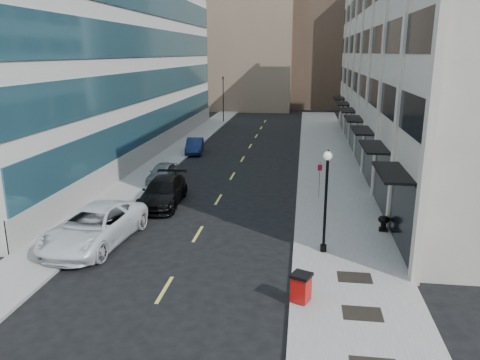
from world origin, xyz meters
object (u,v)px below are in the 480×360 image
(traffic_signal, at_px, (223,79))
(urn_planter, at_px, (384,222))
(car_blue_sedan, at_px, (195,146))
(lamppost, at_px, (326,193))
(sign_post, at_px, (320,175))
(car_silver_sedan, at_px, (163,173))
(car_white_van, at_px, (94,227))
(trash_bin, at_px, (301,287))
(car_black_pickup, at_px, (163,192))

(traffic_signal, distance_m, urn_planter, 41.74)
(traffic_signal, bearing_deg, urn_planter, -68.63)
(car_blue_sedan, height_order, lamppost, lamppost)
(traffic_signal, bearing_deg, lamppost, -74.07)
(urn_planter, bearing_deg, traffic_signal, 111.37)
(sign_post, bearing_deg, lamppost, -102.34)
(car_blue_sedan, relative_size, sign_post, 1.78)
(car_silver_sedan, distance_m, car_blue_sedan, 10.23)
(car_white_van, relative_size, car_blue_sedan, 1.60)
(car_blue_sedan, bearing_deg, urn_planter, -60.10)
(car_silver_sedan, bearing_deg, sign_post, -14.15)
(car_silver_sedan, distance_m, trash_bin, 19.07)
(car_black_pickup, distance_m, sign_post, 9.89)
(car_blue_sedan, relative_size, trash_bin, 3.72)
(car_white_van, xyz_separation_m, trash_bin, (10.12, -4.43, -0.17))
(sign_post, bearing_deg, car_blue_sedan, 117.95)
(lamppost, height_order, sign_post, lamppost)
(lamppost, bearing_deg, car_white_van, -178.39)
(car_blue_sedan, distance_m, sign_post, 17.35)
(traffic_signal, xyz_separation_m, lamppost, (11.90, -41.69, -2.69))
(car_silver_sedan, xyz_separation_m, sign_post, (11.20, -2.98, 0.98))
(sign_post, bearing_deg, urn_planter, -71.18)
(car_black_pickup, bearing_deg, urn_planter, -16.61)
(car_silver_sedan, height_order, lamppost, lamppost)
(car_white_van, bearing_deg, car_black_pickup, 82.50)
(car_white_van, distance_m, lamppost, 11.32)
(urn_planter, bearing_deg, car_blue_sedan, 127.89)
(car_black_pickup, height_order, lamppost, lamppost)
(car_white_van, distance_m, sign_post, 14.14)
(traffic_signal, height_order, urn_planter, traffic_signal)
(traffic_signal, bearing_deg, sign_post, -70.33)
(traffic_signal, bearing_deg, car_black_pickup, -86.29)
(traffic_signal, distance_m, car_blue_sedan, 20.71)
(traffic_signal, relative_size, car_silver_sedan, 1.73)
(car_silver_sedan, bearing_deg, car_blue_sedan, 90.74)
(car_silver_sedan, bearing_deg, lamppost, -44.71)
(car_black_pickup, xyz_separation_m, urn_planter, (12.80, -3.09, -0.17))
(car_white_van, xyz_separation_m, car_silver_sedan, (-0.08, 11.69, -0.24))
(sign_post, bearing_deg, car_black_pickup, -179.42)
(traffic_signal, height_order, car_white_van, traffic_signal)
(urn_planter, bearing_deg, car_white_van, -166.57)
(car_silver_sedan, distance_m, sign_post, 11.63)
(car_white_van, relative_size, urn_planter, 8.15)
(car_white_van, height_order, trash_bin, car_white_van)
(car_black_pickup, xyz_separation_m, sign_post, (9.60, 2.20, 0.85))
(traffic_signal, distance_m, car_white_van, 42.28)
(traffic_signal, distance_m, trash_bin, 47.95)
(car_black_pickup, relative_size, car_silver_sedan, 1.40)
(traffic_signal, xyz_separation_m, car_blue_sedan, (0.70, -20.08, -5.03))
(car_black_pickup, height_order, car_blue_sedan, car_black_pickup)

